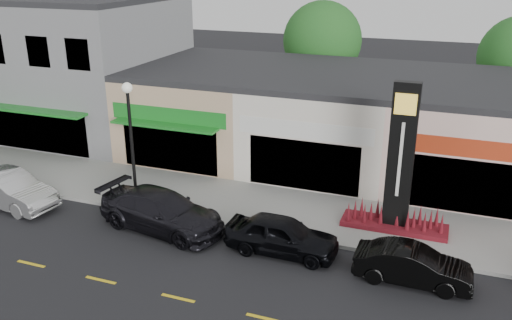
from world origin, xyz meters
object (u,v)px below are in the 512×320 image
at_px(car_dark_sedan, 162,211).
at_px(pylon_sign, 399,179).
at_px(car_white_van, 9,189).
at_px(car_black_conv, 413,265).
at_px(car_black_sedan, 282,235).
at_px(lamp_west_near, 131,132).

bearing_deg(car_dark_sedan, pylon_sign, -61.31).
relative_size(car_white_van, car_black_conv, 1.21).
xyz_separation_m(car_dark_sedan, car_black_sedan, (5.16, -0.10, -0.07)).
relative_size(lamp_west_near, car_dark_sedan, 1.00).
xyz_separation_m(pylon_sign, car_black_sedan, (-3.74, -3.21, -1.55)).
distance_m(car_white_van, car_dark_sedan, 7.46).
bearing_deg(car_white_van, car_black_sedan, -80.02).
bearing_deg(car_black_sedan, car_black_conv, -93.53).
xyz_separation_m(lamp_west_near, car_dark_sedan, (2.10, -1.42, -2.68)).
bearing_deg(car_black_sedan, lamp_west_near, 78.68).
bearing_deg(car_black_conv, car_white_van, 90.30).
height_order(pylon_sign, car_dark_sedan, pylon_sign).
distance_m(car_white_van, car_black_conv, 17.37).
bearing_deg(car_black_conv, pylon_sign, 16.42).
height_order(car_white_van, car_dark_sedan, car_dark_sedan).
relative_size(car_dark_sedan, car_black_conv, 1.39).
height_order(lamp_west_near, car_black_conv, lamp_west_near).
distance_m(lamp_west_near, car_black_conv, 12.49).
height_order(lamp_west_near, car_white_van, lamp_west_near).
bearing_deg(car_white_van, pylon_sign, -69.31).
relative_size(car_white_van, car_black_sedan, 1.12).
xyz_separation_m(car_white_van, car_dark_sedan, (7.44, 0.45, 0.01)).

